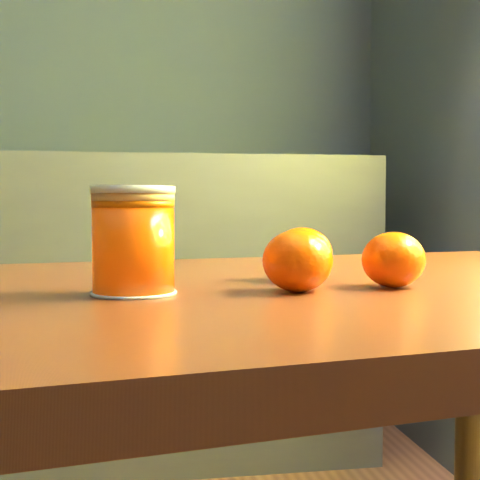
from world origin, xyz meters
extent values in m
cube|color=#632C18|center=(1.05, 0.00, 0.66)|extent=(1.01, 0.78, 0.04)
cylinder|color=#513214|center=(1.40, 0.33, 0.32)|extent=(0.05, 0.05, 0.65)
cylinder|color=#ED4704|center=(0.86, -0.07, 0.72)|extent=(0.07, 0.07, 0.08)
cylinder|color=#E0A15B|center=(0.86, -0.07, 0.77)|extent=(0.07, 0.07, 0.01)
cylinder|color=silver|center=(0.86, -0.07, 0.77)|extent=(0.07, 0.07, 0.00)
ellipsoid|color=#F24F04|center=(1.03, 0.01, 0.71)|extent=(0.06, 0.06, 0.06)
ellipsoid|color=#F24F04|center=(1.00, -0.08, 0.71)|extent=(0.07, 0.07, 0.06)
ellipsoid|color=#F24F04|center=(1.10, -0.06, 0.71)|extent=(0.08, 0.08, 0.05)
camera|label=1|loc=(0.86, -0.66, 0.76)|focal=50.00mm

